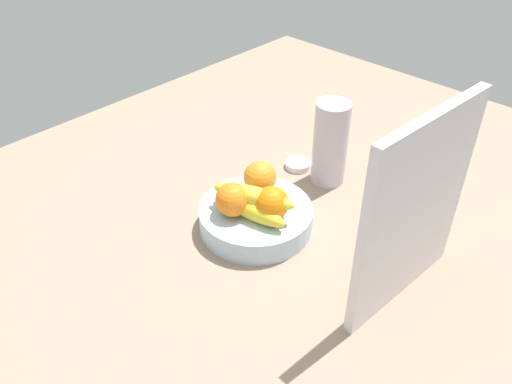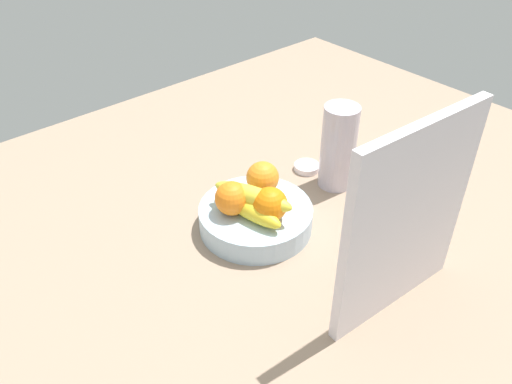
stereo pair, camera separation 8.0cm
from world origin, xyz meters
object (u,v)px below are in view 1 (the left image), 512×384
(orange_front_left, at_px, (260,177))
(orange_front_right, at_px, (233,200))
(cutting_board, at_px, (414,212))
(thermos_tumbler, at_px, (330,143))
(banana_bunch, at_px, (251,202))
(jar_lid, at_px, (298,165))
(fruit_bowl, at_px, (256,217))
(orange_center, at_px, (273,203))

(orange_front_left, relative_size, orange_front_right, 1.00)
(cutting_board, height_order, thermos_tumbler, cutting_board)
(orange_front_left, bearing_deg, banana_bunch, 30.82)
(thermos_tumbler, relative_size, jar_lid, 3.24)
(fruit_bowl, xyz_separation_m, thermos_tumbler, (-0.24, 0.00, 0.07))
(orange_front_left, bearing_deg, orange_center, 59.39)
(cutting_board, bearing_deg, fruit_bowl, -77.23)
(orange_center, distance_m, thermos_tumbler, 0.24)
(orange_front_right, height_order, jar_lid, orange_front_right)
(orange_front_right, distance_m, cutting_board, 0.35)
(orange_front_right, relative_size, cutting_board, 0.19)
(fruit_bowl, bearing_deg, banana_bunch, 18.65)
(fruit_bowl, bearing_deg, orange_center, 93.56)
(banana_bunch, height_order, cutting_board, cutting_board)
(banana_bunch, bearing_deg, fruit_bowl, -161.35)
(orange_front_left, xyz_separation_m, orange_front_right, (0.09, 0.01, 0.00))
(cutting_board, relative_size, jar_lid, 5.92)
(fruit_bowl, bearing_deg, jar_lid, -160.83)
(orange_front_right, relative_size, jar_lid, 1.13)
(fruit_bowl, relative_size, thermos_tumbler, 1.18)
(orange_center, bearing_deg, jar_lid, -151.74)
(orange_front_left, distance_m, banana_bunch, 0.08)
(fruit_bowl, height_order, cutting_board, cutting_board)
(fruit_bowl, xyz_separation_m, orange_front_right, (0.04, -0.02, 0.06))
(orange_front_right, distance_m, orange_center, 0.08)
(jar_lid, bearing_deg, thermos_tumbler, 95.36)
(orange_front_left, height_order, orange_center, same)
(orange_center, height_order, jar_lid, orange_center)
(orange_front_right, bearing_deg, thermos_tumbler, 175.33)
(fruit_bowl, height_order, orange_front_right, orange_front_right)
(cutting_board, bearing_deg, orange_center, -76.40)
(thermos_tumbler, xyz_separation_m, jar_lid, (0.01, -0.08, -0.09))
(orange_center, relative_size, jar_lid, 1.13)
(banana_bunch, bearing_deg, orange_front_left, -149.18)
(jar_lid, bearing_deg, orange_center, 28.26)
(banana_bunch, xyz_separation_m, thermos_tumbler, (-0.26, -0.01, 0.02))
(fruit_bowl, bearing_deg, orange_front_left, -144.41)
(cutting_board, bearing_deg, banana_bunch, -72.93)
(fruit_bowl, relative_size, orange_center, 3.38)
(orange_front_left, relative_size, banana_bunch, 0.39)
(orange_front_left, height_order, orange_front_right, same)
(orange_front_right, xyz_separation_m, thermos_tumbler, (-0.28, 0.02, 0.01))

